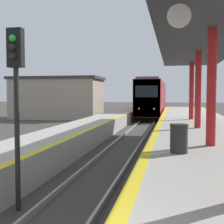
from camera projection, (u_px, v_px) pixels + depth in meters
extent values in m
cube|color=black|center=(153.00, 113.00, 39.68)|extent=(2.22, 19.06, 0.55)
cube|color=maroon|center=(153.00, 97.00, 39.56)|extent=(2.61, 21.18, 3.64)
cube|color=yellow|center=(147.00, 98.00, 29.26)|extent=(2.56, 0.16, 3.56)
cube|color=black|center=(147.00, 91.00, 29.17)|extent=(2.09, 0.06, 1.09)
cube|color=#59595E|center=(153.00, 82.00, 39.45)|extent=(2.22, 20.12, 0.24)
sphere|color=white|center=(139.00, 109.00, 29.40)|extent=(0.18, 0.18, 0.18)
sphere|color=white|center=(154.00, 109.00, 29.13)|extent=(0.18, 0.18, 0.18)
cylinder|color=black|center=(17.00, 140.00, 7.33)|extent=(0.12, 0.12, 3.39)
cube|color=black|center=(16.00, 48.00, 7.20)|extent=(0.36, 0.20, 0.90)
sphere|color=green|center=(13.00, 38.00, 7.06)|extent=(0.16, 0.16, 0.16)
sphere|color=black|center=(13.00, 47.00, 7.07)|extent=(0.16, 0.16, 0.16)
sphere|color=black|center=(13.00, 56.00, 7.08)|extent=(0.16, 0.16, 0.16)
cylinder|color=red|center=(211.00, 88.00, 10.42)|extent=(0.32, 0.32, 3.92)
cylinder|color=red|center=(198.00, 90.00, 15.86)|extent=(0.32, 0.32, 3.92)
cylinder|color=red|center=(191.00, 91.00, 21.31)|extent=(0.32, 0.32, 3.92)
cube|color=#2D2D33|center=(204.00, 39.00, 13.02)|extent=(3.83, 22.22, 0.20)
cylinder|color=white|center=(179.00, 16.00, 7.28)|extent=(0.56, 0.04, 0.56)
cylinder|color=#262628|center=(179.00, 140.00, 9.20)|extent=(0.51, 0.51, 0.80)
cylinder|color=#262626|center=(179.00, 125.00, 9.17)|extent=(0.54, 0.54, 0.06)
cube|color=tan|center=(57.00, 99.00, 35.15)|extent=(9.58, 5.09, 4.36)
cube|color=#383333|center=(57.00, 78.00, 35.02)|extent=(10.05, 5.35, 0.30)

